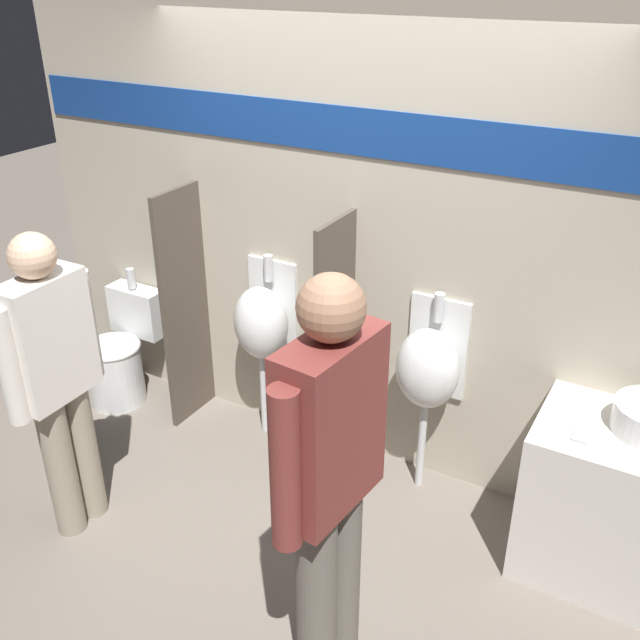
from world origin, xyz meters
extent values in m
plane|color=#70665B|center=(0.00, 0.00, 0.00)|extent=(16.00, 16.00, 0.00)
cube|color=#B2A893|center=(0.00, 0.60, 1.35)|extent=(4.52, 0.06, 2.70)
cube|color=navy|center=(0.00, 0.56, 1.95)|extent=(4.43, 0.01, 0.24)
cube|color=#B7B7BC|center=(1.36, 0.15, 0.83)|extent=(0.07, 0.14, 0.01)
cube|color=#4C4238|center=(-1.09, 0.36, 0.77)|extent=(0.03, 0.41, 1.54)
cube|color=#4C4238|center=(-0.02, 0.36, 0.77)|extent=(0.03, 0.41, 1.54)
cylinder|color=silver|center=(-0.55, 0.42, 0.28)|extent=(0.04, 0.04, 0.56)
ellipsoid|color=silver|center=(-0.55, 0.42, 0.78)|extent=(0.35, 0.28, 0.47)
cube|color=silver|center=(-0.55, 0.56, 0.85)|extent=(0.33, 0.02, 0.58)
cylinder|color=silver|center=(-0.55, 0.52, 1.10)|extent=(0.06, 0.06, 0.16)
cylinder|color=silver|center=(0.52, 0.42, 0.28)|extent=(0.04, 0.04, 0.56)
ellipsoid|color=silver|center=(0.52, 0.42, 0.78)|extent=(0.35, 0.28, 0.47)
cube|color=silver|center=(0.52, 0.56, 0.85)|extent=(0.33, 0.02, 0.58)
cylinder|color=silver|center=(0.52, 0.52, 1.10)|extent=(0.06, 0.06, 0.16)
cylinder|color=silver|center=(-1.62, 0.20, 0.20)|extent=(0.37, 0.37, 0.41)
torus|color=silver|center=(-1.62, 0.20, 0.42)|extent=(0.39, 0.39, 0.04)
cube|color=silver|center=(-1.62, 0.48, 0.57)|extent=(0.40, 0.16, 0.33)
cylinder|color=silver|center=(-1.62, 0.46, 0.82)|extent=(0.06, 0.06, 0.14)
cylinder|color=#666056|center=(0.61, -0.93, 0.44)|extent=(0.17, 0.17, 0.88)
cylinder|color=#666056|center=(0.63, -0.76, 0.44)|extent=(0.17, 0.17, 0.88)
cube|color=brown|center=(0.62, -0.84, 1.23)|extent=(0.25, 0.48, 0.70)
cylinder|color=brown|center=(0.60, -1.11, 1.20)|extent=(0.11, 0.11, 0.64)
cylinder|color=brown|center=(0.65, -0.58, 1.20)|extent=(0.11, 0.11, 0.64)
sphere|color=#A87A5B|center=(0.62, -0.84, 1.70)|extent=(0.24, 0.24, 0.24)
cylinder|color=gray|center=(-0.96, -0.84, 0.40)|extent=(0.15, 0.15, 0.80)
cylinder|color=gray|center=(-0.96, -0.68, 0.40)|extent=(0.15, 0.15, 0.80)
cube|color=silver|center=(-0.96, -0.76, 1.12)|extent=(0.19, 0.42, 0.63)
cylinder|color=silver|center=(-0.95, -1.00, 1.09)|extent=(0.10, 0.10, 0.58)
cylinder|color=silver|center=(-0.96, -0.52, 1.09)|extent=(0.10, 0.10, 0.58)
sphere|color=beige|center=(-0.96, -0.76, 1.54)|extent=(0.22, 0.22, 0.22)
camera|label=1|loc=(1.64, -2.70, 2.74)|focal=40.00mm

